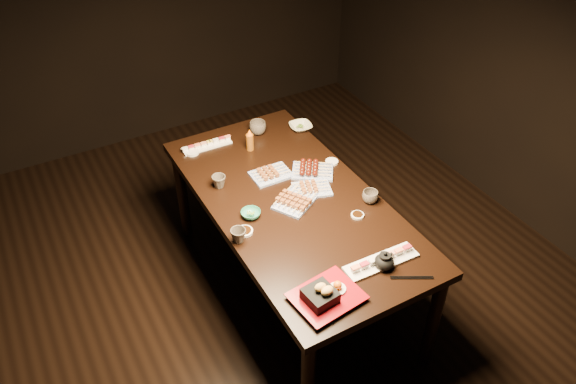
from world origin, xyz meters
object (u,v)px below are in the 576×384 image
at_px(teacup_near_left, 238,235).
at_px(edamame_bowl_cream, 301,127).
at_px(teacup_far_right, 258,128).
at_px(sushi_platter_far, 207,144).
at_px(tempura_tray, 327,291).
at_px(teacup_far_left, 219,182).
at_px(dining_table, 292,247).
at_px(edamame_bowl_green, 251,214).
at_px(yakitori_plate_center, 296,198).
at_px(condiment_bottle, 250,140).
at_px(sushi_platter_near, 381,259).
at_px(yakitori_plate_right, 312,186).
at_px(teapot, 384,260).
at_px(yakitori_plate_left, 271,172).
at_px(teacup_mid_right, 370,197).

bearing_deg(teacup_near_left, edamame_bowl_cream, 43.37).
bearing_deg(teacup_far_right, sushi_platter_far, 176.81).
distance_m(tempura_tray, teacup_near_left, 0.59).
bearing_deg(teacup_far_left, tempura_tray, -84.95).
xyz_separation_m(dining_table, edamame_bowl_green, (-0.27, -0.01, 0.39)).
height_order(yakitori_plate_center, edamame_bowl_cream, yakitori_plate_center).
bearing_deg(condiment_bottle, tempura_tray, -100.51).
xyz_separation_m(sushi_platter_far, condiment_bottle, (0.23, -0.17, 0.05)).
xyz_separation_m(sushi_platter_near, condiment_bottle, (-0.12, 1.22, 0.05)).
height_order(edamame_bowl_green, edamame_bowl_cream, edamame_bowl_cream).
bearing_deg(teacup_far_right, yakitori_plate_right, -90.28).
bearing_deg(yakitori_plate_center, teapot, -109.00).
bearing_deg(dining_table, teacup_far_right, 83.57).
distance_m(dining_table, sushi_platter_far, 0.86).
height_order(yakitori_plate_right, condiment_bottle, condiment_bottle).
distance_m(sushi_platter_far, yakitori_plate_left, 0.52).
bearing_deg(sushi_platter_far, dining_table, 107.13).
bearing_deg(yakitori_plate_right, teacup_far_left, 165.73).
relative_size(sushi_platter_near, teacup_mid_right, 4.35).
distance_m(yakitori_plate_right, edamame_bowl_cream, 0.66).
distance_m(yakitori_plate_center, edamame_bowl_cream, 0.77).
bearing_deg(dining_table, condiment_bottle, 93.39).
relative_size(teacup_mid_right, teacup_far_right, 0.82).
relative_size(yakitori_plate_right, teacup_near_left, 2.64).
xyz_separation_m(sushi_platter_near, yakitori_plate_center, (-0.14, 0.61, 0.01)).
distance_m(teacup_far_right, teapot, 1.39).
bearing_deg(dining_table, yakitori_plate_center, -79.79).
bearing_deg(teacup_far_left, teapot, -65.79).
relative_size(edamame_bowl_green, teapot, 0.94).
height_order(yakitori_plate_left, condiment_bottle, condiment_bottle).
height_order(sushi_platter_far, condiment_bottle, condiment_bottle).
bearing_deg(sushi_platter_far, teacup_mid_right, 122.22).
distance_m(edamame_bowl_green, tempura_tray, 0.70).
bearing_deg(teacup_near_left, sushi_platter_near, -41.59).
bearing_deg(yakitori_plate_right, edamame_bowl_green, -156.83).
distance_m(edamame_bowl_green, teacup_near_left, 0.20).
distance_m(yakitori_plate_center, teacup_far_left, 0.46).
bearing_deg(teacup_far_right, teapot, -90.53).
bearing_deg(tempura_tray, yakitori_plate_right, 56.98).
bearing_deg(teapot, teacup_far_right, 71.74).
bearing_deg(edamame_bowl_cream, yakitori_plate_center, -122.37).
height_order(teacup_mid_right, condiment_bottle, condiment_bottle).
height_order(teacup_far_left, teapot, teapot).
bearing_deg(sushi_platter_near, yakitori_plate_left, 100.45).
xyz_separation_m(sushi_platter_far, yakitori_plate_left, (0.21, -0.48, 0.01)).
height_order(sushi_platter_far, edamame_bowl_cream, sushi_platter_far).
xyz_separation_m(dining_table, edamame_bowl_cream, (0.42, 0.62, 0.39)).
relative_size(yakitori_plate_right, condiment_bottle, 1.46).
distance_m(sushi_platter_far, teapot, 1.45).
distance_m(yakitori_plate_center, teacup_mid_right, 0.42).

